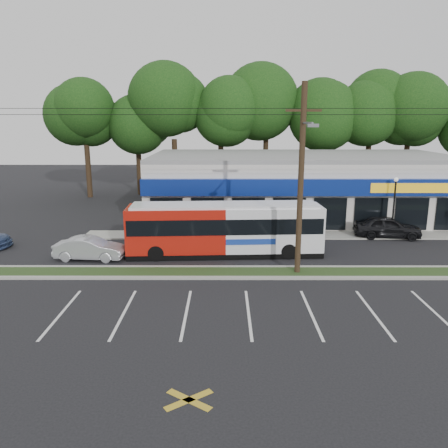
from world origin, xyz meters
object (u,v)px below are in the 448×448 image
at_px(pedestrian_a, 310,233).
at_px(pedestrian_b, 267,229).
at_px(lamp_post, 394,200).
at_px(metrobus, 225,228).
at_px(car_dark, 387,227).
at_px(utility_pole, 298,174).
at_px(car_silver, 90,248).

relative_size(pedestrian_a, pedestrian_b, 1.26).
height_order(lamp_post, metrobus, lamp_post).
relative_size(lamp_post, metrobus, 0.36).
distance_m(car_dark, pedestrian_b, 8.60).
height_order(utility_pole, car_dark, utility_pole).
relative_size(metrobus, car_silver, 2.91).
bearing_deg(pedestrian_a, car_dark, 159.12).
bearing_deg(utility_pole, car_dark, 44.39).
height_order(utility_pole, pedestrian_a, utility_pole).
relative_size(utility_pole, pedestrian_b, 31.90).
bearing_deg(metrobus, car_silver, -175.90).
xyz_separation_m(metrobus, car_dark, (11.49, 4.00, -0.91)).
height_order(utility_pole, lamp_post, utility_pole).
relative_size(utility_pole, metrobus, 4.18).
distance_m(car_dark, pedestrian_a, 6.48).
height_order(car_silver, pedestrian_b, pedestrian_b).
height_order(car_silver, pedestrian_a, pedestrian_a).
height_order(car_dark, car_silver, car_dark).
relative_size(car_dark, car_silver, 1.11).
height_order(utility_pole, pedestrian_b, utility_pole).
xyz_separation_m(car_dark, pedestrian_a, (-5.97, -2.50, 0.20)).
height_order(utility_pole, metrobus, utility_pole).
xyz_separation_m(car_dark, pedestrian_b, (-8.57, -0.76, 0.00)).
relative_size(utility_pole, car_dark, 10.93).
relative_size(lamp_post, pedestrian_a, 2.16).
distance_m(car_silver, pedestrian_a, 13.83).
bearing_deg(lamp_post, car_dark, -145.12).
bearing_deg(metrobus, pedestrian_b, 44.98).
xyz_separation_m(utility_pole, car_silver, (-11.83, 2.57, -4.74)).
bearing_deg(metrobus, car_dark, 16.23).
bearing_deg(car_dark, lamp_post, -47.94).
bearing_deg(lamp_post, car_silver, -165.16).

